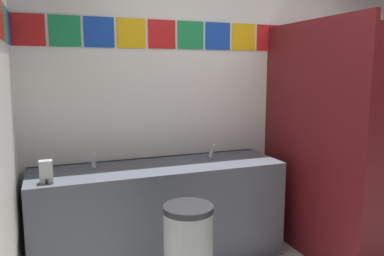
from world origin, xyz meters
name	(u,v)px	position (x,y,z in m)	size (l,w,h in m)	color
wall_back	(228,103)	(0.00, 1.49, 1.30)	(3.75, 0.09, 2.60)	white
vanity_counter	(160,212)	(-0.79, 1.15, 0.43)	(2.06, 0.62, 0.84)	#4C515B
faucet_left	(94,162)	(-1.31, 1.24, 0.89)	(0.04, 0.10, 0.14)	silver
faucet_right	(212,152)	(-0.28, 1.24, 0.89)	(0.04, 0.10, 0.14)	silver
soap_dispenser	(46,172)	(-1.67, 0.96, 0.92)	(0.09, 0.09, 0.16)	#B7BABF
stall_divider	(345,146)	(0.60, 0.56, 1.01)	(0.92, 1.31, 2.02)	maroon
toilet	(337,203)	(1.00, 1.05, 0.30)	(0.39, 0.49, 0.74)	white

